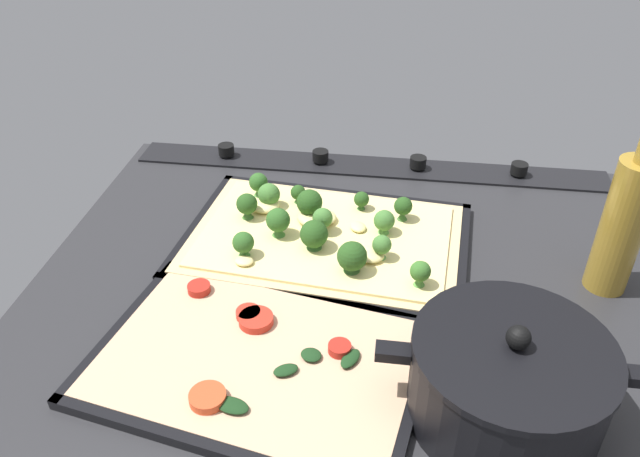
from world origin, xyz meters
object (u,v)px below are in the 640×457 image
(cooking_pot, at_px, (508,381))
(baking_tray_back, at_px, (258,363))
(broccoli_pizza, at_px, (321,233))
(oil_bottle, at_px, (623,223))
(baking_tray_front, at_px, (325,243))
(veggie_pizza_back, at_px, (257,358))

(cooking_pot, bearing_deg, baking_tray_back, -6.45)
(broccoli_pizza, bearing_deg, cooking_pot, 129.68)
(cooking_pot, distance_m, oil_bottle, 0.28)
(baking_tray_front, relative_size, baking_tray_back, 1.04)
(baking_tray_back, height_order, cooking_pot, cooking_pot)
(baking_tray_front, relative_size, broccoli_pizza, 1.07)
(baking_tray_front, distance_m, oil_bottle, 0.39)
(baking_tray_front, height_order, oil_bottle, oil_bottle)
(baking_tray_front, relative_size, oil_bottle, 1.81)
(cooking_pot, relative_size, oil_bottle, 1.14)
(baking_tray_front, bearing_deg, veggie_pizza_back, 79.21)
(broccoli_pizza, bearing_deg, veggie_pizza_back, 80.43)
(cooking_pot, bearing_deg, broccoli_pizza, -50.32)
(veggie_pizza_back, relative_size, oil_bottle, 1.62)
(baking_tray_back, distance_m, veggie_pizza_back, 0.01)
(baking_tray_front, distance_m, cooking_pot, 0.35)
(baking_tray_front, relative_size, cooking_pot, 1.59)
(veggie_pizza_back, height_order, oil_bottle, oil_bottle)
(broccoli_pizza, xyz_separation_m, baking_tray_back, (0.04, 0.24, -0.02))
(broccoli_pizza, relative_size, oil_bottle, 1.70)
(baking_tray_front, xyz_separation_m, baking_tray_back, (0.04, 0.24, 0.00))
(baking_tray_back, bearing_deg, baking_tray_front, -100.53)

